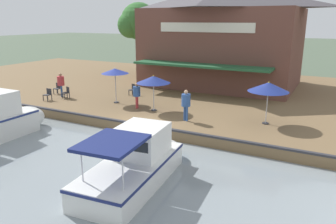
% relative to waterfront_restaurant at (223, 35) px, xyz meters
% --- Properties ---
extents(ground_plane, '(220.00, 220.00, 0.00)m').
position_rel_waterfront_restaurant_xyz_m(ground_plane, '(13.58, -0.34, -4.92)').
color(ground_plane, '#4C5B47').
extents(quay_deck, '(22.00, 56.00, 0.60)m').
position_rel_waterfront_restaurant_xyz_m(quay_deck, '(2.58, -0.34, -4.62)').
color(quay_deck, brown).
rests_on(quay_deck, ground).
extents(quay_edge_fender, '(0.20, 50.40, 0.10)m').
position_rel_waterfront_restaurant_xyz_m(quay_edge_fender, '(13.48, -0.34, -4.27)').
color(quay_edge_fender, '#2D2D33').
rests_on(quay_edge_fender, quay_deck).
extents(waterfront_restaurant, '(10.62, 13.08, 8.50)m').
position_rel_waterfront_restaurant_xyz_m(waterfront_restaurant, '(0.00, 0.00, 0.00)').
color(waterfront_restaurant, brown).
rests_on(waterfront_restaurant, quay_deck).
extents(patio_umbrella_back_row, '(1.86, 1.86, 2.44)m').
position_rel_waterfront_restaurant_xyz_m(patio_umbrella_back_row, '(9.92, -4.28, -2.10)').
color(patio_umbrella_back_row, '#B7B7B7').
rests_on(patio_umbrella_back_row, quay_deck).
extents(patio_umbrella_far_corner, '(2.20, 2.20, 2.38)m').
position_rel_waterfront_restaurant_xyz_m(patio_umbrella_far_corner, '(10.01, 5.96, -2.23)').
color(patio_umbrella_far_corner, '#B7B7B7').
rests_on(patio_umbrella_far_corner, quay_deck).
extents(patio_umbrella_mid_patio_left, '(2.12, 2.12, 2.27)m').
position_rel_waterfront_restaurant_xyz_m(patio_umbrella_mid_patio_left, '(10.49, -0.94, -2.32)').
color(patio_umbrella_mid_patio_left, '#B7B7B7').
rests_on(patio_umbrella_mid_patio_left, quay_deck).
extents(cafe_chair_facing_river, '(0.58, 0.58, 0.85)m').
position_rel_waterfront_restaurant_xyz_m(cafe_chair_facing_river, '(10.54, -8.30, -3.84)').
color(cafe_chair_facing_river, '#2D2D33').
rests_on(cafe_chair_facing_river, quay_deck).
extents(cafe_chair_beside_entrance, '(0.45, 0.45, 0.85)m').
position_rel_waterfront_restaurant_xyz_m(cafe_chair_beside_entrance, '(11.62, -9.02, -3.84)').
color(cafe_chair_beside_entrance, '#2D2D33').
rests_on(cafe_chair_beside_entrance, quay_deck).
extents(cafe_chair_far_corner_seat, '(0.49, 0.49, 0.85)m').
position_rel_waterfront_restaurant_xyz_m(cafe_chair_far_corner_seat, '(9.69, -10.03, -3.84)').
color(cafe_chair_far_corner_seat, '#2D2D33').
rests_on(cafe_chair_far_corner_seat, quay_deck).
extents(cafe_chair_under_first_umbrella, '(0.49, 0.49, 0.85)m').
position_rel_waterfront_restaurant_xyz_m(cafe_chair_under_first_umbrella, '(7.37, -4.55, -3.84)').
color(cafe_chair_under_first_umbrella, '#2D2D33').
rests_on(cafe_chair_under_first_umbrella, quay_deck).
extents(person_at_quay_edge, '(0.51, 0.51, 1.80)m').
position_rel_waterfront_restaurant_xyz_m(person_at_quay_edge, '(11.55, 1.77, -3.18)').
color(person_at_quay_edge, '#2D5193').
rests_on(person_at_quay_edge, quay_deck).
extents(person_mid_patio, '(0.50, 0.50, 1.78)m').
position_rel_waterfront_restaurant_xyz_m(person_mid_patio, '(10.29, -9.02, -3.19)').
color(person_mid_patio, '#2D5193').
rests_on(person_mid_patio, quay_deck).
extents(person_near_entrance, '(0.47, 0.47, 1.65)m').
position_rel_waterfront_restaurant_xyz_m(person_near_entrance, '(10.47, -2.22, -3.29)').
color(person_near_entrance, '#B23338').
rests_on(person_near_entrance, quay_deck).
extents(motorboat_nearest_quay, '(6.38, 2.71, 2.21)m').
position_rel_waterfront_restaurant_xyz_m(motorboat_nearest_quay, '(17.87, 2.59, -4.10)').
color(motorboat_nearest_quay, white).
rests_on(motorboat_nearest_quay, river_water).
extents(tree_downstream_bank, '(4.05, 3.86, 7.36)m').
position_rel_waterfront_restaurant_xyz_m(tree_downstream_bank, '(-2.22, -10.21, 0.99)').
color(tree_downstream_bank, brown).
rests_on(tree_downstream_bank, quay_deck).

